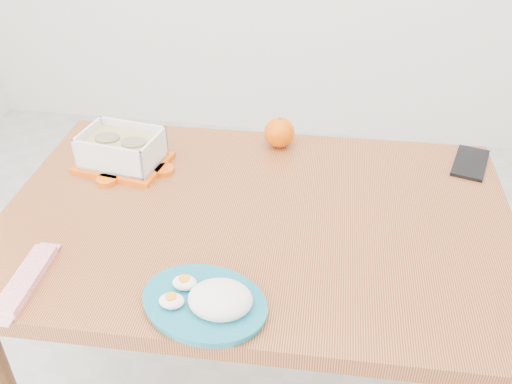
% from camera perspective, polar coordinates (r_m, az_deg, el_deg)
% --- Properties ---
extents(dining_table, '(1.18, 0.81, 0.75)m').
position_cam_1_polar(dining_table, '(1.36, -0.00, -5.65)').
color(dining_table, '#AF6431').
rests_on(dining_table, ground).
extents(food_container, '(0.24, 0.19, 0.09)m').
position_cam_1_polar(food_container, '(1.49, -13.28, 4.15)').
color(food_container, '#EA5507').
rests_on(food_container, dining_table).
extents(orange_fruit, '(0.08, 0.08, 0.08)m').
position_cam_1_polar(orange_fruit, '(1.54, 2.34, 5.98)').
color(orange_fruit, '#FB4B05').
rests_on(orange_fruit, dining_table).
extents(rice_plate, '(0.30, 0.30, 0.07)m').
position_cam_1_polar(rice_plate, '(1.07, -4.71, -10.68)').
color(rice_plate, '#176C82').
rests_on(rice_plate, dining_table).
extents(candy_bar, '(0.05, 0.19, 0.02)m').
position_cam_1_polar(candy_bar, '(1.21, -22.02, -8.13)').
color(candy_bar, red).
rests_on(candy_bar, dining_table).
extents(smartphone, '(0.12, 0.17, 0.01)m').
position_cam_1_polar(smartphone, '(1.57, 20.64, 2.75)').
color(smartphone, black).
rests_on(smartphone, dining_table).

